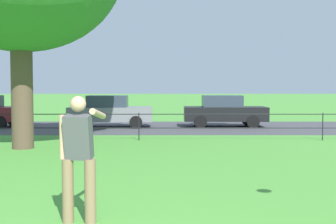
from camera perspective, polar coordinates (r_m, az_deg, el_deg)
name	(u,v)px	position (r m, az deg, el deg)	size (l,w,h in m)	color
street_strip	(146,127)	(21.12, -2.90, -2.00)	(80.00, 7.22, 0.01)	#424247
park_fence	(139,122)	(15.77, -3.87, -1.27)	(39.92, 0.04, 1.00)	black
person_thrower	(79,154)	(6.22, -11.62, -5.46)	(0.57, 0.78, 1.77)	#846B4C
car_grey_left	(110,111)	(21.29, -7.62, 0.11)	(4.05, 1.92, 1.54)	slate
car_black_far_left	(224,111)	(21.53, 7.31, 0.14)	(4.03, 1.86, 1.54)	black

